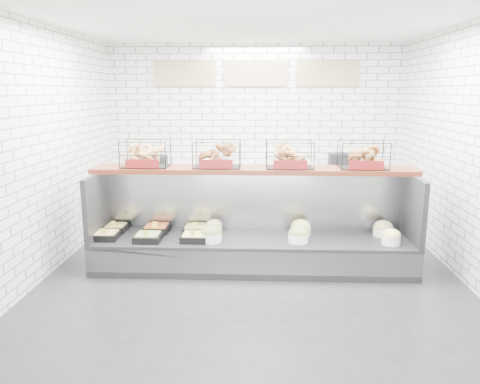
{
  "coord_description": "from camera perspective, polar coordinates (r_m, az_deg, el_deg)",
  "views": [
    {
      "loc": [
        0.09,
        -5.37,
        2.21
      ],
      "look_at": [
        -0.17,
        0.45,
        0.95
      ],
      "focal_mm": 35.0,
      "sensor_mm": 36.0,
      "label": 1
    }
  ],
  "objects": [
    {
      "name": "prep_counter",
      "position": [
        7.99,
        1.73,
        -0.4
      ],
      "size": [
        4.0,
        0.6,
        1.2
      ],
      "color": "#93969B",
      "rests_on": "ground"
    },
    {
      "name": "ground",
      "position": [
        5.81,
        1.46,
        -10.2
      ],
      "size": [
        5.5,
        5.5,
        0.0
      ],
      "primitive_type": "plane",
      "color": "black",
      "rests_on": "ground"
    },
    {
      "name": "room_shell",
      "position": [
        5.97,
        1.68,
        10.72
      ],
      "size": [
        5.02,
        5.51,
        3.01
      ],
      "color": "white",
      "rests_on": "ground"
    },
    {
      "name": "bagel_shelf",
      "position": [
        5.95,
        1.58,
        4.11
      ],
      "size": [
        4.1,
        0.5,
        0.4
      ],
      "color": "#45190E",
      "rests_on": "display_case"
    },
    {
      "name": "display_case",
      "position": [
        6.02,
        1.44,
        -6.07
      ],
      "size": [
        4.0,
        0.9,
        1.2
      ],
      "color": "black",
      "rests_on": "ground"
    }
  ]
}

